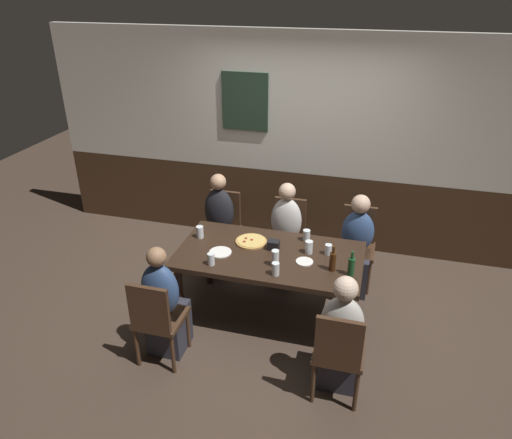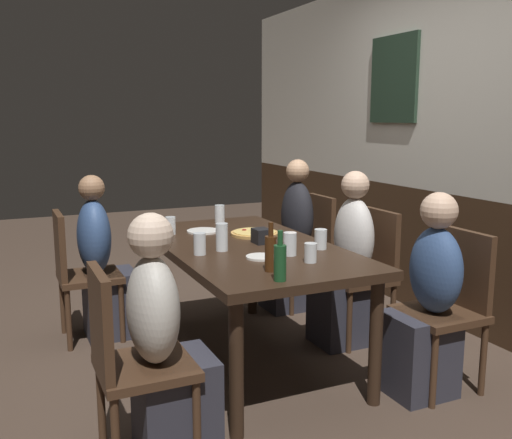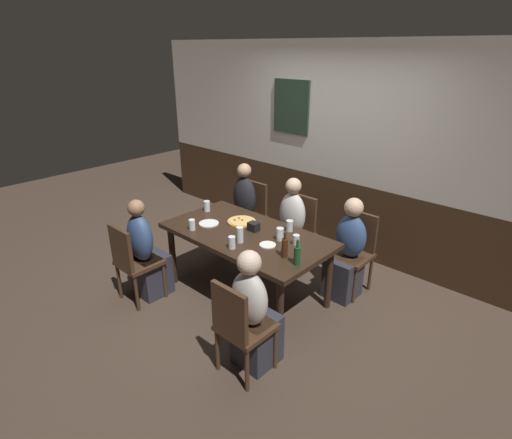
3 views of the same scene
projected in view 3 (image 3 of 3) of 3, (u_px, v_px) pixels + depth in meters
ground_plane at (247, 293)px, 4.45m from camera, size 12.00×12.00×0.00m
wall_back at (337, 151)px, 5.05m from camera, size 6.40×0.13×2.60m
dining_table at (246, 240)px, 4.19m from camera, size 1.77×0.94×0.74m
chair_left_far at (251, 212)px, 5.34m from camera, size 0.40×0.40×0.88m
chair_right_far at (355, 248)px, 4.37m from camera, size 0.40×0.40×0.88m
chair_left_near at (132, 259)px, 4.14m from camera, size 0.40×0.40×0.88m
chair_mid_far at (298, 228)px, 4.85m from camera, size 0.40×0.40×0.88m
chair_right_near at (239, 325)px, 3.17m from camera, size 0.40×0.40×0.88m
person_left_far at (242, 215)px, 5.23m from camera, size 0.34×0.37×1.17m
person_right_far at (347, 256)px, 4.27m from camera, size 0.34×0.37×1.11m
person_left_near at (146, 256)px, 4.26m from camera, size 0.34×0.37×1.12m
person_mid_far at (289, 233)px, 4.75m from camera, size 0.34×0.37×1.15m
person_right_near at (254, 319)px, 3.30m from camera, size 0.34×0.37×1.10m
pizza at (242, 221)px, 4.40m from camera, size 0.31×0.31×0.03m
highball_clear at (207, 207)px, 4.69m from camera, size 0.07×0.07×0.12m
pint_glass_pale at (240, 235)px, 3.94m from camera, size 0.07×0.07×0.16m
pint_glass_stout at (192, 225)px, 4.21m from camera, size 0.07×0.07×0.12m
tumbler_short at (290, 226)px, 4.19m from camera, size 0.07×0.07×0.12m
tumbler_water at (296, 240)px, 3.90m from camera, size 0.07×0.07×0.10m
beer_glass_half at (232, 243)px, 3.82m from camera, size 0.07×0.07×0.12m
beer_glass_tall at (280, 235)px, 3.98m from camera, size 0.07×0.07×0.13m
beer_bottle_green at (297, 255)px, 3.52m from camera, size 0.06×0.06×0.24m
beer_bottle_brown at (285, 247)px, 3.65m from camera, size 0.06×0.06×0.25m
plate_white_large at (209, 223)px, 4.37m from camera, size 0.22×0.22×0.01m
plate_white_small at (268, 245)px, 3.89m from camera, size 0.16×0.16×0.01m
condiment_caddy at (254, 227)px, 4.19m from camera, size 0.11×0.09×0.09m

